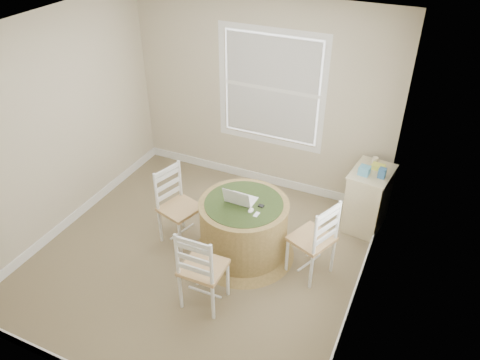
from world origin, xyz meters
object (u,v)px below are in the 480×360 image
at_px(chair_right, 312,238).
at_px(round_table, 244,226).
at_px(corner_chest, 367,199).
at_px(chair_near, 203,267).
at_px(laptop, 240,199).
at_px(chair_left, 180,208).

bearing_deg(chair_right, round_table, -65.17).
bearing_deg(round_table, corner_chest, 46.38).
distance_m(chair_near, chair_right, 1.22).
distance_m(chair_near, laptop, 0.90).
bearing_deg(laptop, round_table, 163.64).
distance_m(chair_left, corner_chest, 2.29).
relative_size(round_table, laptop, 3.75).
xyz_separation_m(chair_right, laptop, (-0.84, -0.01, 0.27)).
bearing_deg(corner_chest, round_table, -129.73).
bearing_deg(round_table, chair_near, -91.27).
xyz_separation_m(chair_left, chair_near, (0.72, -0.75, 0.00)).
xyz_separation_m(chair_near, corner_chest, (1.23, 1.96, -0.07)).
bearing_deg(chair_right, laptop, -66.32).
xyz_separation_m(chair_left, laptop, (0.73, 0.11, 0.27)).
bearing_deg(chair_near, chair_left, -47.36).
xyz_separation_m(round_table, laptop, (-0.05, 0.01, 0.36)).
height_order(chair_left, corner_chest, chair_left).
xyz_separation_m(round_table, chair_left, (-0.78, -0.10, 0.08)).
bearing_deg(chair_left, corner_chest, -41.96).
distance_m(chair_left, laptop, 0.79).
bearing_deg(chair_left, laptop, -65.16).
height_order(chair_right, laptop, chair_right).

